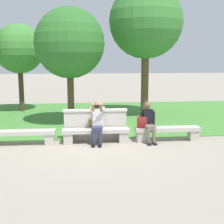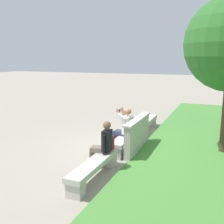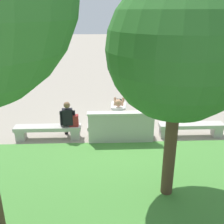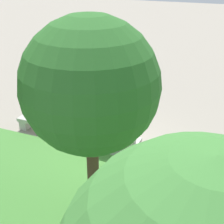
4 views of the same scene
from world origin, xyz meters
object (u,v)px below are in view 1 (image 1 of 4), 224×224
object	(u,v)px
tree_far_back	(19,49)
tree_left_background	(70,43)
bench_main	(21,135)
person_photographer	(98,120)
person_distant	(149,121)
tree_behind_wall	(146,22)
bench_mid	(167,132)
bench_near	(96,133)
backpack	(142,122)

from	to	relation	value
tree_far_back	tree_left_background	bearing A→B (deg)	-52.17
bench_main	tree_left_background	bearing A→B (deg)	62.46
person_photographer	person_distant	world-z (taller)	person_photographer
person_photographer	tree_left_background	distance (m)	3.88
person_photographer	person_distant	size ratio (longest dim) A/B	1.05
person_distant	person_photographer	bearing A→B (deg)	-179.62
tree_behind_wall	bench_main	bearing A→B (deg)	-138.66
bench_mid	tree_left_background	distance (m)	5.10
person_distant	tree_behind_wall	bearing A→B (deg)	80.01
person_photographer	bench_near	bearing A→B (deg)	125.21
bench_near	backpack	xyz separation A→B (m)	(1.47, 0.01, 0.32)
bench_near	tree_far_back	xyz separation A→B (m)	(-3.33, 6.01, 2.72)
bench_main	tree_far_back	size ratio (longest dim) A/B	0.50
bench_main	bench_near	xyz separation A→B (m)	(2.30, 0.00, 0.00)
person_distant	backpack	size ratio (longest dim) A/B	2.94
bench_near	person_photographer	distance (m)	0.44
tree_left_background	person_distant	bearing A→B (deg)	-48.92
bench_main	bench_mid	xyz separation A→B (m)	(4.61, 0.00, 0.00)
tree_left_background	tree_far_back	size ratio (longest dim) A/B	1.08
person_photographer	tree_far_back	distance (m)	7.33
tree_behind_wall	tree_far_back	bearing A→B (deg)	161.96
bench_mid	tree_far_back	size ratio (longest dim) A/B	0.50
bench_mid	person_photographer	bearing A→B (deg)	-178.05
tree_left_background	bench_mid	bearing A→B (deg)	-41.73
tree_behind_wall	person_photographer	bearing A→B (deg)	-119.11
bench_main	tree_behind_wall	distance (m)	7.35
person_distant	tree_behind_wall	size ratio (longest dim) A/B	0.22
person_distant	backpack	xyz separation A→B (m)	(-0.19, 0.07, -0.05)
bench_near	tree_behind_wall	world-z (taller)	tree_behind_wall
tree_left_background	bench_main	bearing A→B (deg)	-117.54
bench_main	bench_mid	distance (m)	4.61
person_photographer	tree_left_background	xyz separation A→B (m)	(-0.90, 2.88, 2.44)
bench_mid	tree_far_back	xyz separation A→B (m)	(-5.63, 6.01, 2.72)
backpack	tree_left_background	size ratio (longest dim) A/B	0.09
bench_near	bench_mid	bearing A→B (deg)	0.00
person_distant	tree_behind_wall	xyz separation A→B (m)	(0.74, 4.21, 3.47)
bench_near	person_photographer	size ratio (longest dim) A/B	1.58
bench_main	tree_left_background	xyz separation A→B (m)	(1.46, 2.81, 2.87)
bench_near	tree_behind_wall	size ratio (longest dim) A/B	0.36
tree_behind_wall	bench_near	bearing A→B (deg)	-120.12
bench_near	person_distant	xyz separation A→B (m)	(1.66, -0.07, 0.37)
person_photographer	backpack	bearing A→B (deg)	3.31
tree_far_back	person_photographer	bearing A→B (deg)	-60.94
bench_near	bench_mid	size ratio (longest dim) A/B	1.00
person_photographer	tree_behind_wall	world-z (taller)	tree_behind_wall
person_photographer	tree_far_back	world-z (taller)	tree_far_back
bench_near	bench_mid	distance (m)	2.30
tree_far_back	bench_near	bearing A→B (deg)	-61.02
bench_main	tree_far_back	world-z (taller)	tree_far_back
tree_far_back	bench_mid	bearing A→B (deg)	-46.85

